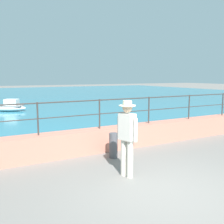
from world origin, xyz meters
The scene contains 7 objects.
ground_plane centered at (0.00, 0.00, 0.00)m, with size 120.00×120.00×0.00m, color slate.
promenade_wall centered at (0.00, 3.20, 0.35)m, with size 20.00×0.56×0.70m, color tan.
railing centered at (0.00, 3.20, 1.32)m, with size 18.44×0.04×0.90m.
lake_water centered at (0.00, 25.84, 0.03)m, with size 64.00×44.32×0.06m, color teal.
person_walking centered at (-0.34, 1.08, 0.98)m, with size 0.38×0.55×1.75m.
bollard centered at (0.05, 2.42, 0.35)m, with size 0.24×0.24×0.71m, color #4C4C51.
boat_2 centered at (-1.35, 13.77, 0.33)m, with size 2.44×1.92×0.76m.
Camera 1 is at (-3.34, -3.72, 2.29)m, focal length 41.18 mm.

